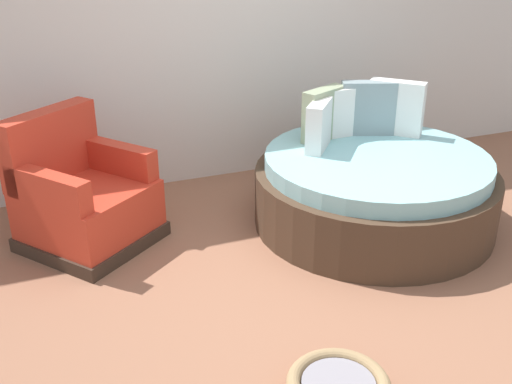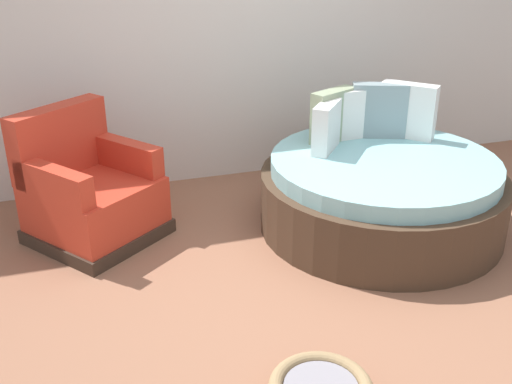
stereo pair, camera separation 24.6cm
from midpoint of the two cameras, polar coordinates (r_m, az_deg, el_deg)
ground_plane at (r=3.93m, az=4.17°, el=-9.11°), size 8.00×8.00×0.02m
back_wall at (r=5.25m, az=-5.30°, el=15.92°), size 8.00×0.12×2.77m
round_daybed at (r=4.65m, az=9.43°, el=0.53°), size 1.80×1.80×0.98m
red_armchair at (r=4.50m, az=-17.47°, el=-0.70°), size 1.12×1.12×0.94m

